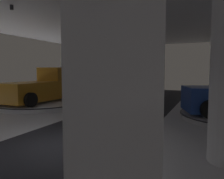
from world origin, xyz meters
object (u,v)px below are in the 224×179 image
at_px(display_platform_far_left, 95,94).
at_px(visitor_walking_far, 131,101).
at_px(brand_sign_pylon, 115,91).
at_px(display_platform_deep_left, 120,89).
at_px(visitor_walking_near, 159,91).
at_px(display_platform_mid_left, 39,104).
at_px(pickup_truck_mid_left, 42,88).
at_px(display_car_deep_left, 121,81).
at_px(display_car_far_left, 95,84).

relative_size(display_platform_far_left, visitor_walking_far, 3.50).
height_order(brand_sign_pylon, visitor_walking_far, brand_sign_pylon).
bearing_deg(display_platform_deep_left, visitor_walking_near, -55.10).
relative_size(display_platform_mid_left, pickup_truck_mid_left, 1.05).
bearing_deg(display_car_deep_left, display_platform_far_left, -90.03).
bearing_deg(display_car_far_left, display_platform_far_left, -87.95).
height_order(display_car_far_left, visitor_walking_far, display_car_far_left).
bearing_deg(visitor_walking_near, display_car_deep_left, 124.76).
height_order(brand_sign_pylon, display_car_deep_left, brand_sign_pylon).
xyz_separation_m(display_platform_far_left, visitor_walking_near, (6.59, -2.82, 0.73)).
relative_size(display_car_deep_left, visitor_walking_far, 2.84).
bearing_deg(display_platform_deep_left, pickup_truck_mid_left, -92.61).
height_order(display_platform_mid_left, pickup_truck_mid_left, pickup_truck_mid_left).
distance_m(brand_sign_pylon, visitor_walking_near, 13.88).
bearing_deg(brand_sign_pylon, pickup_truck_mid_left, 133.88).
distance_m(pickup_truck_mid_left, visitor_walking_far, 7.10).
xyz_separation_m(brand_sign_pylon, display_car_deep_left, (-8.85, 23.12, -1.11)).
relative_size(display_platform_far_left, display_car_far_left, 1.30).
bearing_deg(visitor_walking_near, brand_sign_pylon, -80.55).
bearing_deg(brand_sign_pylon, visitor_walking_near, 99.45).
distance_m(display_platform_deep_left, visitor_walking_far, 16.13).
xyz_separation_m(display_car_deep_left, visitor_walking_far, (6.29, -14.86, -0.17)).
bearing_deg(visitor_walking_far, display_platform_far_left, 127.54).
distance_m(display_platform_deep_left, visitor_walking_near, 11.56).
height_order(display_platform_far_left, visitor_walking_far, visitor_walking_far).
xyz_separation_m(display_car_far_left, visitor_walking_far, (6.30, -8.22, -0.18)).
height_order(brand_sign_pylon, display_platform_deep_left, brand_sign_pylon).
relative_size(brand_sign_pylon, pickup_truck_mid_left, 0.79).
xyz_separation_m(display_car_far_left, display_car_deep_left, (0.00, 6.63, -0.00)).
bearing_deg(display_platform_far_left, pickup_truck_mid_left, -95.35).
distance_m(display_car_far_left, display_platform_deep_left, 6.67).
xyz_separation_m(display_car_far_left, visitor_walking_near, (6.59, -2.85, -0.18)).
relative_size(display_platform_far_left, pickup_truck_mid_left, 1.03).
xyz_separation_m(pickup_truck_mid_left, display_car_deep_left, (0.62, 13.27, -0.16)).
bearing_deg(display_car_far_left, brand_sign_pylon, -61.75).
height_order(display_platform_mid_left, display_car_deep_left, display_car_deep_left).
bearing_deg(display_platform_far_left, display_platform_deep_left, 90.12).
xyz_separation_m(brand_sign_pylon, display_platform_mid_left, (-9.49, 9.53, -2.02)).
bearing_deg(display_car_deep_left, visitor_walking_near, -55.24).
relative_size(display_platform_far_left, display_car_deep_left, 1.24).
bearing_deg(visitor_walking_near, display_platform_deep_left, 124.90).
bearing_deg(display_car_far_left, display_car_deep_left, 89.96).
bearing_deg(display_platform_mid_left, visitor_walking_far, -10.34).
distance_m(pickup_truck_mid_left, display_platform_deep_left, 13.30).
distance_m(display_car_far_left, display_car_deep_left, 6.63).
bearing_deg(visitor_walking_far, display_car_deep_left, 112.95).
bearing_deg(visitor_walking_far, pickup_truck_mid_left, 167.08).
relative_size(display_platform_far_left, visitor_walking_near, 3.50).
height_order(display_platform_far_left, visitor_walking_near, visitor_walking_near).
distance_m(display_car_far_left, display_platform_mid_left, 7.05).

